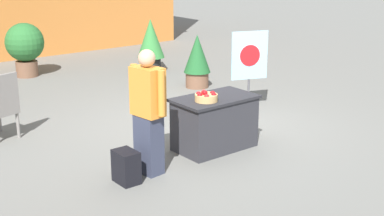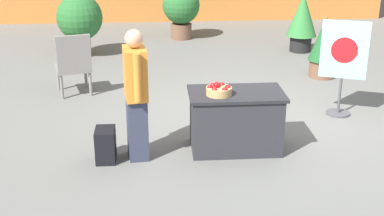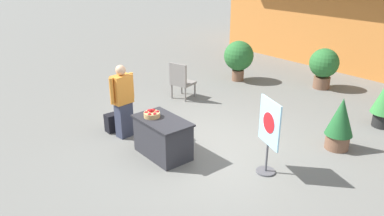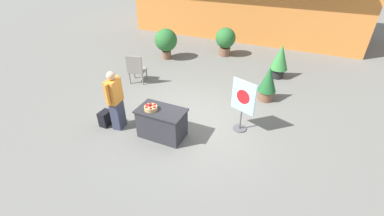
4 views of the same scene
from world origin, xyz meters
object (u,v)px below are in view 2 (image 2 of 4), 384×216
(potted_plant_far_left, at_px, (181,8))
(backpack, at_px, (106,145))
(person_visitor, at_px, (136,95))
(poster_board, at_px, (343,63))
(potted_plant_near_right, at_px, (324,46))
(potted_plant_near_left, at_px, (302,19))
(patio_chair, at_px, (73,63))
(display_table, at_px, (236,121))
(potted_plant_far_right, at_px, (80,19))
(apple_basket, at_px, (219,90))

(potted_plant_far_left, bearing_deg, backpack, -101.36)
(person_visitor, bearing_deg, poster_board, 15.51)
(person_visitor, xyz_separation_m, potted_plant_far_left, (0.89, 6.34, -0.11))
(backpack, height_order, poster_board, poster_board)
(poster_board, bearing_deg, potted_plant_near_right, -168.84)
(potted_plant_near_left, bearing_deg, poster_board, -96.16)
(patio_chair, bearing_deg, display_table, -149.93)
(potted_plant_near_left, distance_m, potted_plant_far_right, 4.70)
(person_visitor, height_order, patio_chair, person_visitor)
(backpack, distance_m, potted_plant_far_left, 6.56)
(poster_board, distance_m, potted_plant_near_right, 1.92)
(person_visitor, height_order, potted_plant_near_right, person_visitor)
(person_visitor, relative_size, potted_plant_far_left, 1.34)
(person_visitor, bearing_deg, potted_plant_far_right, 97.54)
(potted_plant_far_right, distance_m, potted_plant_near_right, 4.95)
(backpack, bearing_deg, apple_basket, 5.97)
(patio_chair, bearing_deg, potted_plant_near_left, -76.47)
(backpack, bearing_deg, display_table, 7.98)
(poster_board, bearing_deg, display_table, -37.11)
(backpack, height_order, patio_chair, patio_chair)
(apple_basket, bearing_deg, poster_board, 30.67)
(potted_plant_far_left, xyz_separation_m, potted_plant_near_right, (2.44, -3.21, -0.13))
(patio_chair, bearing_deg, potted_plant_far_left, -42.86)
(apple_basket, relative_size, potted_plant_near_left, 0.26)
(potted_plant_far_right, bearing_deg, poster_board, -40.51)
(person_visitor, relative_size, potted_plant_near_right, 1.46)
(display_table, distance_m, poster_board, 2.11)
(apple_basket, bearing_deg, person_visitor, -175.96)
(potted_plant_near_right, bearing_deg, person_visitor, -136.79)
(person_visitor, height_order, backpack, person_visitor)
(patio_chair, relative_size, potted_plant_far_right, 0.81)
(potted_plant_near_left, bearing_deg, display_table, -114.08)
(backpack, relative_size, potted_plant_near_left, 0.34)
(backpack, bearing_deg, potted_plant_far_left, 78.64)
(poster_board, bearing_deg, potted_plant_far_left, -136.49)
(potted_plant_near_left, bearing_deg, apple_basket, -115.99)
(apple_basket, height_order, person_visitor, person_visitor)
(apple_basket, bearing_deg, display_table, 19.52)
(apple_basket, xyz_separation_m, potted_plant_near_left, (2.39, 4.90, -0.15))
(potted_plant_far_right, bearing_deg, potted_plant_far_left, 33.13)
(potted_plant_near_right, bearing_deg, display_table, -124.89)
(poster_board, distance_m, potted_plant_near_left, 3.75)
(patio_chair, bearing_deg, person_visitor, -171.60)
(display_table, xyz_separation_m, potted_plant_near_left, (2.15, 4.82, 0.30))
(apple_basket, bearing_deg, backpack, -174.03)
(poster_board, bearing_deg, apple_basket, -38.45)
(patio_chair, relative_size, potted_plant_near_left, 0.84)
(backpack, distance_m, poster_board, 3.71)
(poster_board, relative_size, patio_chair, 1.37)
(potted_plant_near_left, relative_size, potted_plant_near_right, 1.12)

